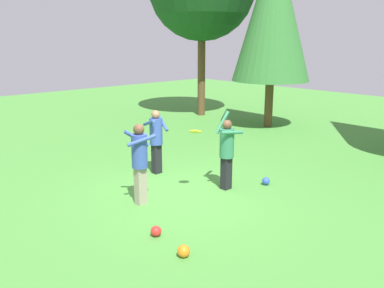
{
  "coord_description": "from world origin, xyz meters",
  "views": [
    {
      "loc": [
        6.76,
        -5.88,
        3.53
      ],
      "look_at": [
        -0.25,
        0.64,
        1.05
      ],
      "focal_mm": 38.46,
      "sensor_mm": 36.0,
      "label": 1
    }
  ],
  "objects_px": {
    "person_thrower": "(227,148)",
    "tree_left": "(273,10)",
    "person_bystander": "(156,136)",
    "ball_blue": "(266,181)",
    "ball_orange": "(184,251)",
    "ball_red": "(156,231)",
    "frisbee": "(195,132)",
    "person_catcher": "(140,157)"
  },
  "relations": [
    {
      "from": "person_catcher",
      "to": "tree_left",
      "type": "height_order",
      "value": "tree_left"
    },
    {
      "from": "person_thrower",
      "to": "tree_left",
      "type": "xyz_separation_m",
      "value": [
        -3.73,
        6.6,
        3.55
      ]
    },
    {
      "from": "person_bystander",
      "to": "frisbee",
      "type": "height_order",
      "value": "person_bystander"
    },
    {
      "from": "person_thrower",
      "to": "ball_orange",
      "type": "xyz_separation_m",
      "value": [
        1.68,
        -2.87,
        -0.9
      ]
    },
    {
      "from": "person_bystander",
      "to": "frisbee",
      "type": "relative_size",
      "value": 4.58
    },
    {
      "from": "person_bystander",
      "to": "ball_orange",
      "type": "relative_size",
      "value": 7.97
    },
    {
      "from": "person_thrower",
      "to": "ball_blue",
      "type": "xyz_separation_m",
      "value": [
        0.49,
        0.92,
        -0.91
      ]
    },
    {
      "from": "person_thrower",
      "to": "ball_blue",
      "type": "distance_m",
      "value": 1.39
    },
    {
      "from": "person_catcher",
      "to": "ball_blue",
      "type": "xyz_separation_m",
      "value": [
        1.14,
        2.96,
        -0.97
      ]
    },
    {
      "from": "person_catcher",
      "to": "person_bystander",
      "type": "relative_size",
      "value": 1.04
    },
    {
      "from": "ball_red",
      "to": "tree_left",
      "type": "height_order",
      "value": "tree_left"
    },
    {
      "from": "ball_red",
      "to": "person_bystander",
      "type": "bearing_deg",
      "value": 141.61
    },
    {
      "from": "frisbee",
      "to": "person_catcher",
      "type": "bearing_deg",
      "value": -110.14
    },
    {
      "from": "person_bystander",
      "to": "ball_blue",
      "type": "relative_size",
      "value": 8.85
    },
    {
      "from": "frisbee",
      "to": "tree_left",
      "type": "distance_m",
      "value": 8.78
    },
    {
      "from": "person_thrower",
      "to": "ball_red",
      "type": "distance_m",
      "value": 3.0
    },
    {
      "from": "ball_red",
      "to": "tree_left",
      "type": "relative_size",
      "value": 0.03
    },
    {
      "from": "person_thrower",
      "to": "ball_orange",
      "type": "distance_m",
      "value": 3.45
    },
    {
      "from": "tree_left",
      "to": "ball_blue",
      "type": "bearing_deg",
      "value": -53.4
    },
    {
      "from": "ball_orange",
      "to": "ball_red",
      "type": "height_order",
      "value": "ball_orange"
    },
    {
      "from": "ball_blue",
      "to": "person_catcher",
      "type": "bearing_deg",
      "value": -110.95
    },
    {
      "from": "tree_left",
      "to": "person_bystander",
      "type": "bearing_deg",
      "value": -76.86
    },
    {
      "from": "person_bystander",
      "to": "ball_blue",
      "type": "xyz_separation_m",
      "value": [
        2.57,
        1.4,
        -0.92
      ]
    },
    {
      "from": "ball_blue",
      "to": "tree_left",
      "type": "xyz_separation_m",
      "value": [
        -4.22,
        5.68,
        4.46
      ]
    },
    {
      "from": "frisbee",
      "to": "ball_orange",
      "type": "distance_m",
      "value": 3.11
    },
    {
      "from": "frisbee",
      "to": "person_thrower",
      "type": "bearing_deg",
      "value": 76.42
    },
    {
      "from": "person_catcher",
      "to": "person_thrower",
      "type": "bearing_deg",
      "value": 2.62
    },
    {
      "from": "person_bystander",
      "to": "ball_blue",
      "type": "height_order",
      "value": "person_bystander"
    },
    {
      "from": "ball_red",
      "to": "frisbee",
      "type": "bearing_deg",
      "value": 117.35
    },
    {
      "from": "person_bystander",
      "to": "ball_orange",
      "type": "xyz_separation_m",
      "value": [
        3.76,
        -2.39,
        -0.91
      ]
    },
    {
      "from": "person_thrower",
      "to": "person_bystander",
      "type": "bearing_deg",
      "value": -63.42
    },
    {
      "from": "ball_red",
      "to": "ball_blue",
      "type": "distance_m",
      "value": 3.68
    },
    {
      "from": "ball_orange",
      "to": "ball_red",
      "type": "distance_m",
      "value": 0.9
    },
    {
      "from": "person_thrower",
      "to": "frisbee",
      "type": "distance_m",
      "value": 0.99
    },
    {
      "from": "person_catcher",
      "to": "tree_left",
      "type": "bearing_deg",
      "value": 39.77
    },
    {
      "from": "frisbee",
      "to": "ball_orange",
      "type": "height_order",
      "value": "frisbee"
    },
    {
      "from": "ball_orange",
      "to": "ball_blue",
      "type": "distance_m",
      "value": 3.98
    },
    {
      "from": "person_catcher",
      "to": "ball_orange",
      "type": "relative_size",
      "value": 8.32
    },
    {
      "from": "person_catcher",
      "to": "frisbee",
      "type": "xyz_separation_m",
      "value": [
        0.44,
        1.21,
        0.44
      ]
    },
    {
      "from": "person_catcher",
      "to": "ball_blue",
      "type": "height_order",
      "value": "person_catcher"
    },
    {
      "from": "ball_orange",
      "to": "ball_blue",
      "type": "height_order",
      "value": "ball_orange"
    },
    {
      "from": "person_thrower",
      "to": "tree_left",
      "type": "relative_size",
      "value": 0.26
    }
  ]
}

